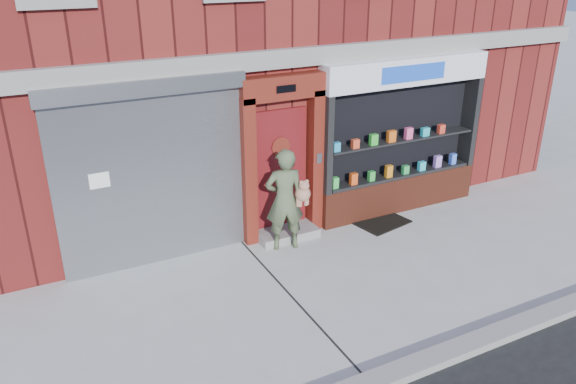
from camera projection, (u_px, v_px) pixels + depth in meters
ground at (376, 271)px, 9.05m from camera, size 80.00×80.00×0.00m
curb at (473, 344)px, 7.27m from camera, size 60.00×0.30×0.12m
shutter_bay at (151, 163)px, 8.70m from camera, size 3.10×0.30×3.04m
red_door_bay at (282, 158)px, 9.69m from camera, size 1.52×0.58×2.90m
pharmacy_bay at (400, 143)px, 10.73m from camera, size 3.50×0.41×3.00m
woman at (285, 199)px, 9.43m from camera, size 0.81×0.58×1.81m
doormat at (382, 222)px, 10.65m from camera, size 1.09×0.86×0.02m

